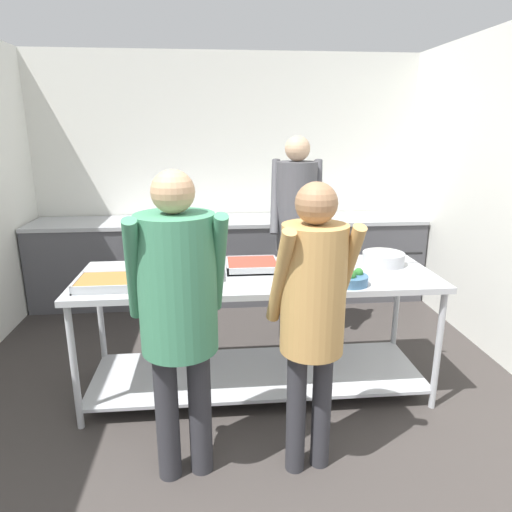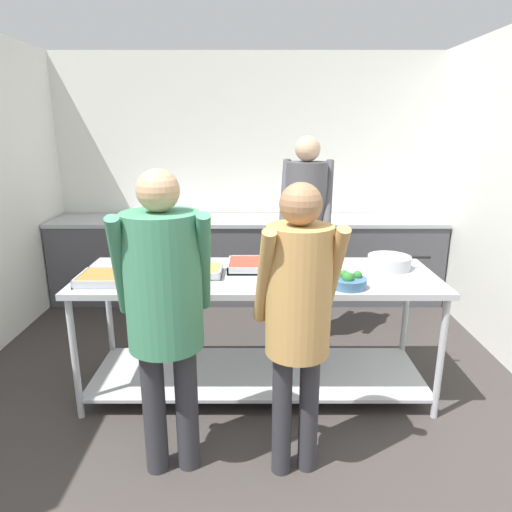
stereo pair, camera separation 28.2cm
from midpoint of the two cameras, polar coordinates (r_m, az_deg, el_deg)
wall_rear at (r=5.26m, az=0.22°, el=9.91°), size 4.35×0.06×2.65m
back_counter at (r=5.07m, az=0.23°, el=-0.36°), size 4.19×0.65×0.91m
serving_counter at (r=3.25m, az=2.51°, el=-7.09°), size 2.45×0.82×0.89m
serving_tray_roast at (r=3.09m, az=-15.20°, el=-2.73°), size 0.43×0.31×0.05m
serving_tray_greens at (r=3.13m, az=-6.07°, el=-1.98°), size 0.46×0.27×0.05m
serving_tray_vegetables at (r=3.26m, az=2.02°, el=-1.20°), size 0.37×0.32×0.05m
plate_stack at (r=3.22m, az=8.05°, el=-1.47°), size 0.23×0.23×0.06m
broccoli_bowl at (r=2.96m, az=14.03°, el=-3.13°), size 0.23×0.23×0.11m
sauce_pan at (r=3.44m, az=18.43°, el=-0.68°), size 0.44×0.30×0.09m
guest_serving_left at (r=2.35m, az=8.58°, el=-5.96°), size 0.47×0.37×1.62m
guest_serving_right at (r=2.35m, az=-8.23°, el=-5.21°), size 0.53×0.39×1.68m
cook_behind_counter at (r=3.92m, az=8.10°, el=4.74°), size 0.49×0.41×1.80m
water_bottle at (r=4.98m, az=9.52°, el=5.65°), size 0.08×0.08×0.22m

